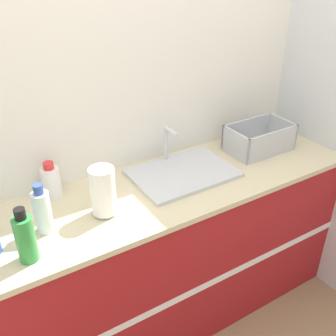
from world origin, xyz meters
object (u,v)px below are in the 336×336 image
(paper_towel_roll, at_px, (103,191))
(bottle_white_spray, at_px, (51,181))
(bottle_green, at_px, (25,238))
(sink, at_px, (182,172))
(bottle_clear, at_px, (42,211))
(dish_rack, at_px, (259,141))

(paper_towel_roll, distance_m, bottle_white_spray, 0.31)
(bottle_green, bearing_deg, bottle_white_spray, 61.03)
(sink, distance_m, paper_towel_roll, 0.51)
(sink, relative_size, bottle_white_spray, 2.91)
(bottle_white_spray, bearing_deg, bottle_clear, -114.00)
(dish_rack, xyz_separation_m, bottle_green, (-1.41, -0.23, 0.05))
(sink, relative_size, bottle_green, 2.23)
(bottle_green, xyz_separation_m, bottle_clear, (0.11, 0.14, -0.00))
(bottle_clear, bearing_deg, dish_rack, 3.84)
(paper_towel_roll, relative_size, dish_rack, 0.62)
(paper_towel_roll, bearing_deg, bottle_green, -161.98)
(dish_rack, distance_m, bottle_green, 1.43)
(bottle_white_spray, height_order, bottle_green, bottle_green)
(bottle_white_spray, distance_m, bottle_clear, 0.27)
(sink, bearing_deg, dish_rack, 0.22)
(sink, height_order, bottle_white_spray, sink)
(sink, height_order, paper_towel_roll, paper_towel_roll)
(paper_towel_roll, distance_m, bottle_green, 0.39)
(bottle_green, bearing_deg, dish_rack, 9.23)
(bottle_white_spray, bearing_deg, bottle_green, -118.97)
(bottle_green, bearing_deg, bottle_clear, 53.31)
(paper_towel_roll, bearing_deg, bottle_clear, 175.57)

